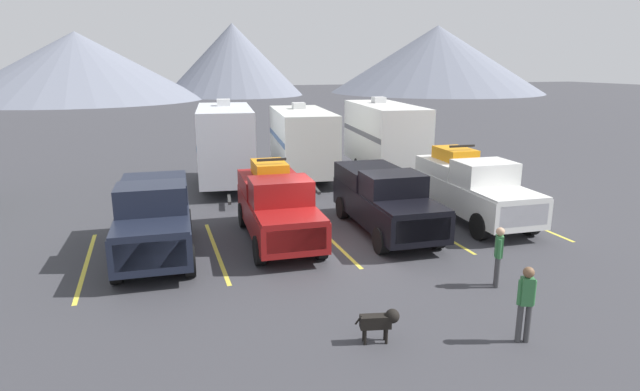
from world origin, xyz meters
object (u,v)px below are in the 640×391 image
Objects in this scene: camper_trailer_c at (384,135)px; person_a at (499,253)px; camper_trailer_b at (302,140)px; person_c at (526,299)px; pickup_truck_c at (384,199)px; dog at (382,320)px; pickup_truck_d at (472,187)px; pickup_truck_a at (154,217)px; pickup_truck_b at (277,205)px; camper_trailer_a at (225,142)px.

person_a is (-3.00, -13.42, -1.13)m from camper_trailer_c.
camper_trailer_b reaches higher than person_c.
person_a is at bearing -85.35° from camper_trailer_b.
pickup_truck_c is 3.64× the size of person_a.
person_a is 1.74× the size of dog.
camper_trailer_c is 5.20× the size of person_a.
camper_trailer_b is (-3.92, 8.52, 0.71)m from pickup_truck_d.
pickup_truck_a is at bearing 122.25° from dog.
pickup_truck_b reaches higher than dog.
pickup_truck_c is at bearing -175.70° from pickup_truck_d.
person_c is at bearing -93.00° from pickup_truck_c.
dog is at bearing -157.61° from person_a.
camper_trailer_a is at bearing 116.78° from pickup_truck_c.
camper_trailer_b is 0.94× the size of camper_trailer_c.
person_a is (-2.79, -5.37, -0.31)m from pickup_truck_d.
person_c is (-3.98, -7.87, -0.27)m from pickup_truck_d.
pickup_truck_d is 3.55× the size of person_c.
pickup_truck_c is at bearing -3.44° from pickup_truck_b.
pickup_truck_d is 6.41× the size of dog.
pickup_truck_a is at bearing -128.76° from camper_trailer_b.
camper_trailer_b reaches higher than dog.
camper_trailer_c is (0.22, 8.05, 0.82)m from pickup_truck_d.
pickup_truck_d is 6.06m from person_a.
pickup_truck_b is 3.36× the size of person_c.
pickup_truck_d is at bearing 62.59° from person_a.
camper_trailer_c reaches higher than pickup_truck_b.
pickup_truck_a is 6.04× the size of dog.
person_a is 0.96× the size of person_c.
pickup_truck_d is 9.73m from dog.
camper_trailer_c is (4.13, -0.47, 0.11)m from camper_trailer_b.
pickup_truck_c is at bearing 87.00° from person_c.
pickup_truck_a is 0.96× the size of pickup_truck_c.
pickup_truck_c is at bearing 98.86° from person_a.
dog is at bearing -85.84° from pickup_truck_b.
person_c reaches higher than person_a.
pickup_truck_c is 8.84m from camper_trailer_b.
person_c is at bearing -47.43° from pickup_truck_a.
camper_trailer_a reaches higher than pickup_truck_b.
camper_trailer_b is (7.05, 8.78, 0.76)m from pickup_truck_a.
pickup_truck_a reaches higher than person_a.
camper_trailer_a reaches higher than pickup_truck_a.
camper_trailer_b is at bearing 68.88° from pickup_truck_b.
pickup_truck_b is 0.96× the size of pickup_truck_c.
pickup_truck_b is 8.00m from camper_trailer_a.
camper_trailer_a reaches higher than pickup_truck_c.
pickup_truck_b is 3.48× the size of person_a.
dog is (-2.74, 0.88, -0.46)m from person_c.
pickup_truck_c is 9.19m from camper_trailer_c.
pickup_truck_b is 0.67× the size of camper_trailer_c.
pickup_truck_d reaches higher than person_c.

